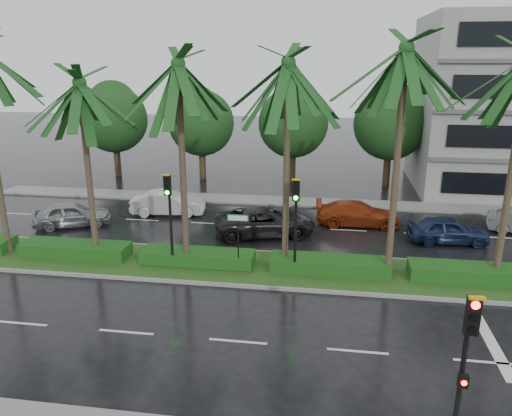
# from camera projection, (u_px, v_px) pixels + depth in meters

# --- Properties ---
(ground) EXTENTS (120.00, 120.00, 0.00)m
(ground) POSITION_uv_depth(u_px,v_px,m) (259.00, 279.00, 21.67)
(ground) COLOR black
(ground) RESTS_ON ground
(far_sidewalk) EXTENTS (40.00, 2.00, 0.12)m
(far_sidewalk) POSITION_uv_depth(u_px,v_px,m) (285.00, 201.00, 32.99)
(far_sidewalk) COLOR slate
(far_sidewalk) RESTS_ON ground
(median) EXTENTS (36.00, 4.00, 0.15)m
(median) POSITION_uv_depth(u_px,v_px,m) (262.00, 268.00, 22.59)
(median) COLOR gray
(median) RESTS_ON ground
(hedge) EXTENTS (35.20, 1.40, 0.60)m
(hedge) POSITION_uv_depth(u_px,v_px,m) (262.00, 261.00, 22.48)
(hedge) COLOR #1D4914
(hedge) RESTS_ON median
(lane_markings) EXTENTS (34.00, 13.06, 0.01)m
(lane_markings) POSITION_uv_depth(u_px,v_px,m) (329.00, 288.00, 20.82)
(lane_markings) COLOR silver
(lane_markings) RESTS_ON ground
(palm_row) EXTENTS (26.30, 4.20, 10.28)m
(palm_row) POSITION_uv_depth(u_px,v_px,m) (233.00, 78.00, 20.33)
(palm_row) COLOR #3A3221
(palm_row) RESTS_ON median
(signal_near) EXTENTS (0.34, 0.45, 4.36)m
(signal_near) POSITION_uv_depth(u_px,v_px,m) (463.00, 372.00, 11.20)
(signal_near) COLOR black
(signal_near) RESTS_ON near_sidewalk
(signal_median_left) EXTENTS (0.34, 0.42, 4.36)m
(signal_median_left) POSITION_uv_depth(u_px,v_px,m) (169.00, 207.00, 21.64)
(signal_median_left) COLOR black
(signal_median_left) RESTS_ON median
(signal_median_right) EXTENTS (0.34, 0.42, 4.36)m
(signal_median_right) POSITION_uv_depth(u_px,v_px,m) (296.00, 213.00, 20.85)
(signal_median_right) COLOR black
(signal_median_right) RESTS_ON median
(street_sign) EXTENTS (0.95, 0.09, 2.60)m
(street_sign) POSITION_uv_depth(u_px,v_px,m) (238.00, 228.00, 21.64)
(street_sign) COLOR black
(street_sign) RESTS_ON median
(bg_trees) EXTENTS (33.15, 5.25, 7.59)m
(bg_trees) POSITION_uv_depth(u_px,v_px,m) (294.00, 119.00, 36.88)
(bg_trees) COLOR #312116
(bg_trees) RESTS_ON ground
(car_silver) EXTENTS (3.27, 4.51, 1.43)m
(car_silver) POSITION_uv_depth(u_px,v_px,m) (72.00, 214.00, 28.18)
(car_silver) COLOR gray
(car_silver) RESTS_ON ground
(car_white) EXTENTS (2.14, 4.58, 1.45)m
(car_white) POSITION_uv_depth(u_px,v_px,m) (168.00, 203.00, 30.25)
(car_white) COLOR #B6B6B6
(car_white) RESTS_ON ground
(car_darkgrey) EXTENTS (3.99, 5.92, 1.51)m
(car_darkgrey) POSITION_uv_depth(u_px,v_px,m) (265.00, 222.00, 26.78)
(car_darkgrey) COLOR black
(car_darkgrey) RESTS_ON ground
(car_red) EXTENTS (2.08, 4.80, 1.37)m
(car_red) POSITION_uv_depth(u_px,v_px,m) (357.00, 213.00, 28.41)
(car_red) COLOR maroon
(car_red) RESTS_ON ground
(car_blue) EXTENTS (1.87, 4.15, 1.38)m
(car_blue) POSITION_uv_depth(u_px,v_px,m) (448.00, 230.00, 25.69)
(car_blue) COLOR #172447
(car_blue) RESTS_ON ground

